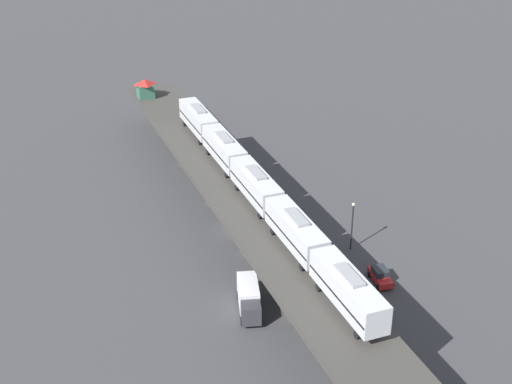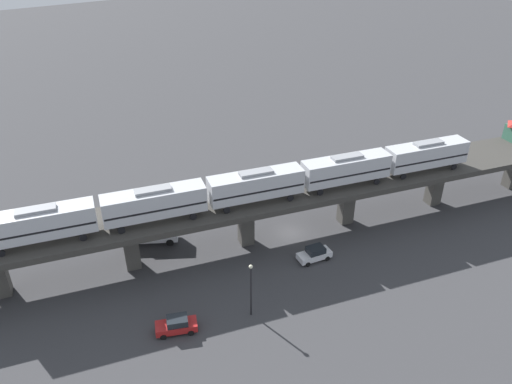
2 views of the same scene
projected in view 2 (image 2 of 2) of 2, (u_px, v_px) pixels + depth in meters
The scene contains 7 objects.
ground_plane at pixel (290, 233), 69.29m from camera, with size 400.00×400.00×0.00m, color #38383A.
elevated_viaduct at pixel (293, 196), 66.34m from camera, with size 29.13×91.50×6.91m.
subway_train at pixel (256, 185), 61.75m from camera, with size 16.93×61.40×4.45m.
street_car_white at pixel (315, 254), 63.60m from camera, with size 2.45×4.62×1.89m.
street_car_red at pixel (177, 325), 52.90m from camera, with size 3.27×4.75×1.89m.
delivery_truck at pixel (151, 231), 66.60m from camera, with size 5.44×7.39×3.20m.
street_lamp at pixel (251, 286), 53.50m from camera, with size 0.44×0.44×6.94m.
Camera 2 is at (-45.16, 35.17, 39.75)m, focal length 35.00 mm.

